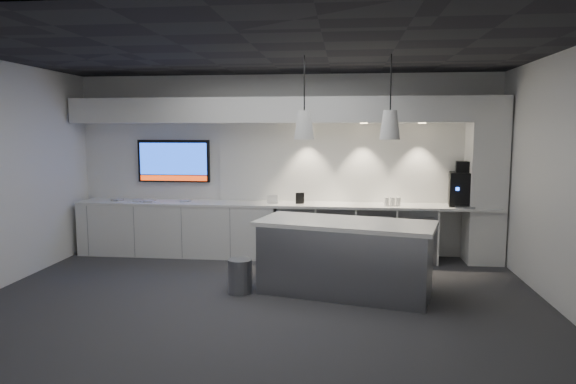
# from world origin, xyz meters

# --- Properties ---
(floor) EXTENTS (7.00, 7.00, 0.00)m
(floor) POSITION_xyz_m (0.00, 0.00, 0.00)
(floor) COLOR #323235
(floor) RESTS_ON ground
(ceiling) EXTENTS (7.00, 7.00, 0.00)m
(ceiling) POSITION_xyz_m (0.00, 0.00, 3.00)
(ceiling) COLOR black
(ceiling) RESTS_ON wall_back
(wall_back) EXTENTS (7.00, 0.00, 7.00)m
(wall_back) POSITION_xyz_m (0.00, 2.50, 1.50)
(wall_back) COLOR white
(wall_back) RESTS_ON floor
(wall_front) EXTENTS (7.00, 0.00, 7.00)m
(wall_front) POSITION_xyz_m (0.00, -2.50, 1.50)
(wall_front) COLOR white
(wall_front) RESTS_ON floor
(wall_right) EXTENTS (0.00, 7.00, 7.00)m
(wall_right) POSITION_xyz_m (3.50, 0.00, 1.50)
(wall_right) COLOR white
(wall_right) RESTS_ON floor
(back_counter) EXTENTS (6.80, 0.65, 0.04)m
(back_counter) POSITION_xyz_m (0.00, 2.17, 0.88)
(back_counter) COLOR white
(back_counter) RESTS_ON left_base_cabinets
(left_base_cabinets) EXTENTS (3.30, 0.63, 0.86)m
(left_base_cabinets) POSITION_xyz_m (-1.75, 2.17, 0.43)
(left_base_cabinets) COLOR white
(left_base_cabinets) RESTS_ON floor
(fridge_unit_a) EXTENTS (0.60, 0.61, 0.85)m
(fridge_unit_a) POSITION_xyz_m (0.25, 2.17, 0.42)
(fridge_unit_a) COLOR gray
(fridge_unit_a) RESTS_ON floor
(fridge_unit_b) EXTENTS (0.60, 0.61, 0.85)m
(fridge_unit_b) POSITION_xyz_m (0.88, 2.17, 0.42)
(fridge_unit_b) COLOR gray
(fridge_unit_b) RESTS_ON floor
(fridge_unit_c) EXTENTS (0.60, 0.61, 0.85)m
(fridge_unit_c) POSITION_xyz_m (1.51, 2.17, 0.42)
(fridge_unit_c) COLOR gray
(fridge_unit_c) RESTS_ON floor
(fridge_unit_d) EXTENTS (0.60, 0.61, 0.85)m
(fridge_unit_d) POSITION_xyz_m (2.14, 2.17, 0.42)
(fridge_unit_d) COLOR gray
(fridge_unit_d) RESTS_ON floor
(backsplash) EXTENTS (4.60, 0.03, 1.30)m
(backsplash) POSITION_xyz_m (1.20, 2.48, 1.55)
(backsplash) COLOR white
(backsplash) RESTS_ON wall_back
(soffit) EXTENTS (6.90, 0.60, 0.40)m
(soffit) POSITION_xyz_m (0.00, 2.20, 2.40)
(soffit) COLOR white
(soffit) RESTS_ON wall_back
(column) EXTENTS (0.55, 0.55, 2.60)m
(column) POSITION_xyz_m (3.20, 2.20, 1.30)
(column) COLOR white
(column) RESTS_ON floor
(wall_tv) EXTENTS (1.25, 0.07, 0.72)m
(wall_tv) POSITION_xyz_m (-1.90, 2.45, 1.56)
(wall_tv) COLOR black
(wall_tv) RESTS_ON wall_back
(island) EXTENTS (2.38, 1.46, 0.94)m
(island) POSITION_xyz_m (1.03, 0.39, 0.47)
(island) COLOR gray
(island) RESTS_ON floor
(bin) EXTENTS (0.35, 0.35, 0.44)m
(bin) POSITION_xyz_m (-0.31, 0.26, 0.22)
(bin) COLOR gray
(bin) RESTS_ON floor
(coffee_machine) EXTENTS (0.44, 0.60, 0.70)m
(coffee_machine) POSITION_xyz_m (2.85, 2.20, 1.19)
(coffee_machine) COLOR black
(coffee_machine) RESTS_ON back_counter
(sign_black) EXTENTS (0.14, 0.07, 0.18)m
(sign_black) POSITION_xyz_m (0.30, 2.15, 0.99)
(sign_black) COLOR black
(sign_black) RESTS_ON back_counter
(sign_white) EXTENTS (0.18, 0.04, 0.14)m
(sign_white) POSITION_xyz_m (-0.15, 2.12, 0.97)
(sign_white) COLOR white
(sign_white) RESTS_ON back_counter
(cup_cluster) EXTENTS (0.25, 0.16, 0.14)m
(cup_cluster) POSITION_xyz_m (1.77, 2.10, 0.97)
(cup_cluster) COLOR silver
(cup_cluster) RESTS_ON back_counter
(tray_a) EXTENTS (0.20, 0.20, 0.02)m
(tray_a) POSITION_xyz_m (-2.81, 2.17, 0.91)
(tray_a) COLOR #B5B5B5
(tray_a) RESTS_ON back_counter
(tray_b) EXTENTS (0.18, 0.18, 0.02)m
(tray_b) POSITION_xyz_m (-2.41, 2.08, 0.91)
(tray_b) COLOR #B5B5B5
(tray_b) RESTS_ON back_counter
(tray_c) EXTENTS (0.16, 0.16, 0.02)m
(tray_c) POSITION_xyz_m (-2.21, 2.08, 0.91)
(tray_c) COLOR #B5B5B5
(tray_c) RESTS_ON back_counter
(tray_d) EXTENTS (0.17, 0.17, 0.02)m
(tray_d) POSITION_xyz_m (-1.62, 2.17, 0.91)
(tray_d) COLOR #B5B5B5
(tray_d) RESTS_ON back_counter
(pendant_left) EXTENTS (0.25, 0.25, 1.06)m
(pendant_left) POSITION_xyz_m (0.50, 0.39, 2.15)
(pendant_left) COLOR white
(pendant_left) RESTS_ON ceiling
(pendant_right) EXTENTS (0.25, 0.25, 1.06)m
(pendant_right) POSITION_xyz_m (1.56, 0.39, 2.15)
(pendant_right) COLOR white
(pendant_right) RESTS_ON ceiling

